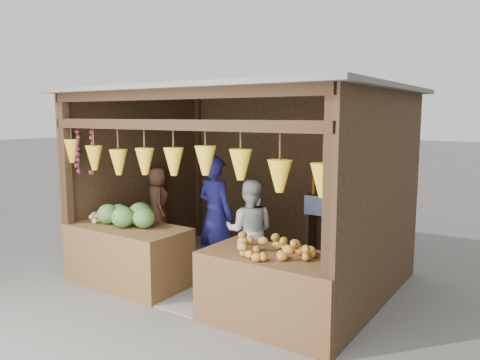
% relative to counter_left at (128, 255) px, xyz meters
% --- Properties ---
extents(ground, '(80.00, 80.00, 0.00)m').
position_rel_counter_left_xyz_m(ground, '(1.13, 1.11, -0.41)').
color(ground, '#514F49').
rests_on(ground, ground).
extents(stall_structure, '(4.30, 3.30, 2.66)m').
position_rel_counter_left_xyz_m(stall_structure, '(1.10, 1.07, 1.26)').
color(stall_structure, slate).
rests_on(stall_structure, ground).
extents(back_shelf, '(1.25, 0.32, 1.32)m').
position_rel_counter_left_xyz_m(back_shelf, '(2.18, 2.39, 0.47)').
color(back_shelf, '#382314').
rests_on(back_shelf, ground).
extents(counter_left, '(1.69, 0.85, 0.81)m').
position_rel_counter_left_xyz_m(counter_left, '(0.00, 0.00, 0.00)').
color(counter_left, '#52361B').
rests_on(counter_left, ground).
extents(counter_right, '(1.65, 0.85, 0.81)m').
position_rel_counter_left_xyz_m(counter_right, '(2.33, 0.00, -0.00)').
color(counter_right, '#4C3619').
rests_on(counter_right, ground).
extents(stool, '(0.31, 0.31, 0.29)m').
position_rel_counter_left_xyz_m(stool, '(-0.68, 1.31, -0.26)').
color(stool, black).
rests_on(stool, ground).
extents(man_standing, '(0.70, 0.52, 1.74)m').
position_rel_counter_left_xyz_m(man_standing, '(0.76, 0.99, 0.47)').
color(man_standing, '#15134A').
rests_on(man_standing, ground).
extents(woman_standing, '(0.85, 0.77, 1.43)m').
position_rel_counter_left_xyz_m(woman_standing, '(1.32, 1.03, 0.31)').
color(woman_standing, silver).
rests_on(woman_standing, ground).
extents(vendor_seated, '(0.67, 0.65, 1.17)m').
position_rel_counter_left_xyz_m(vendor_seated, '(-0.68, 1.31, 0.47)').
color(vendor_seated, brown).
rests_on(vendor_seated, stool).
extents(melon_pile, '(1.00, 0.50, 0.32)m').
position_rel_counter_left_xyz_m(melon_pile, '(-0.07, 0.04, 0.57)').
color(melon_pile, '#164512').
rests_on(melon_pile, counter_left).
extents(tanfruit_pile, '(0.34, 0.40, 0.13)m').
position_rel_counter_left_xyz_m(tanfruit_pile, '(-0.58, -0.01, 0.47)').
color(tanfruit_pile, '#A3924B').
rests_on(tanfruit_pile, counter_left).
extents(mango_pile, '(1.40, 0.64, 0.22)m').
position_rel_counter_left_xyz_m(mango_pile, '(2.39, -0.05, 0.51)').
color(mango_pile, '#D1591B').
rests_on(mango_pile, counter_right).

